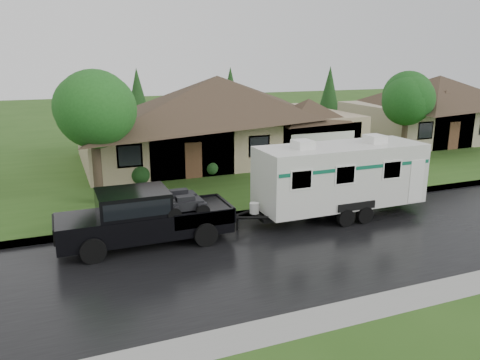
# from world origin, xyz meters

# --- Properties ---
(ground) EXTENTS (140.00, 140.00, 0.00)m
(ground) POSITION_xyz_m (0.00, 0.00, 0.00)
(ground) COLOR #2C5019
(ground) RESTS_ON ground
(road) EXTENTS (140.00, 8.00, 0.01)m
(road) POSITION_xyz_m (0.00, -2.00, 0.01)
(road) COLOR black
(road) RESTS_ON ground
(curb) EXTENTS (140.00, 0.50, 0.15)m
(curb) POSITION_xyz_m (0.00, 2.25, 0.07)
(curb) COLOR gray
(curb) RESTS_ON ground
(lawn) EXTENTS (140.00, 26.00, 0.15)m
(lawn) POSITION_xyz_m (0.00, 15.00, 0.07)
(lawn) COLOR #2C5019
(lawn) RESTS_ON ground
(house_main) EXTENTS (19.44, 10.80, 6.90)m
(house_main) POSITION_xyz_m (2.29, 13.84, 3.59)
(house_main) COLOR tan
(house_main) RESTS_ON lawn
(house_neighbor) EXTENTS (15.12, 9.72, 6.45)m
(house_neighbor) POSITION_xyz_m (22.27, 14.34, 3.32)
(house_neighbor) COLOR tan
(house_neighbor) RESTS_ON lawn
(tree_left_green) EXTENTS (3.88, 3.88, 6.42)m
(tree_left_green) POSITION_xyz_m (-6.81, 6.10, 4.60)
(tree_left_green) COLOR #382B1E
(tree_left_green) RESTS_ON lawn
(tree_right_green) EXTENTS (3.53, 3.53, 5.85)m
(tree_right_green) POSITION_xyz_m (14.46, 9.66, 4.21)
(tree_right_green) COLOR #382B1E
(tree_right_green) RESTS_ON lawn
(shrub_row) EXTENTS (13.60, 1.00, 1.00)m
(shrub_row) POSITION_xyz_m (2.00, 9.30, 0.65)
(shrub_row) COLOR #143814
(shrub_row) RESTS_ON lawn
(pickup_truck) EXTENTS (6.49, 2.47, 2.16)m
(pickup_truck) POSITION_xyz_m (-5.76, 0.59, 1.16)
(pickup_truck) COLOR black
(pickup_truck) RESTS_ON ground
(travel_trailer) EXTENTS (8.00, 2.81, 3.59)m
(travel_trailer) POSITION_xyz_m (3.06, 0.59, 1.90)
(travel_trailer) COLOR silver
(travel_trailer) RESTS_ON ground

